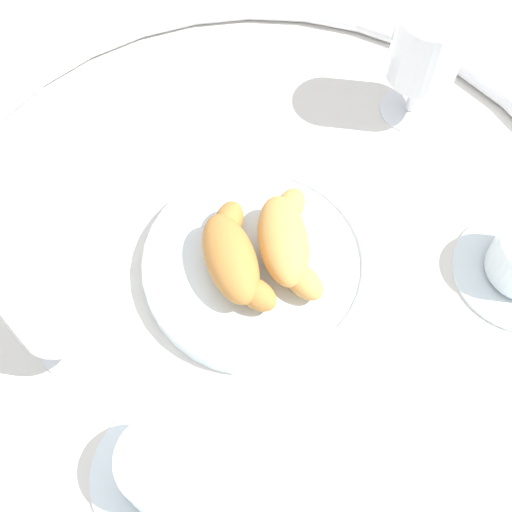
{
  "coord_description": "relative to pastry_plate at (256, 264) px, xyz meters",
  "views": [
    {
      "loc": [
        0.27,
        -0.2,
        0.62
      ],
      "look_at": [
        0.01,
        -0.01,
        0.03
      ],
      "focal_mm": 48.55,
      "sensor_mm": 36.0,
      "label": 1
    }
  ],
  "objects": [
    {
      "name": "croissant_large",
      "position": [
        -0.01,
        -0.02,
        0.03
      ],
      "size": [
        0.13,
        0.09,
        0.04
      ],
      "color": "#BC7A38",
      "rests_on": "pastry_plate"
    },
    {
      "name": "ground_plane",
      "position": [
        -0.01,
        0.01,
        -0.01
      ],
      "size": [
        2.2,
        2.2,
        0.0
      ],
      "primitive_type": "plane",
      "color": "silver"
    },
    {
      "name": "coffee_cup_near",
      "position": [
        0.12,
        -0.18,
        0.01
      ],
      "size": [
        0.14,
        0.14,
        0.06
      ],
      "color": "silver",
      "rests_on": "ground_plane"
    },
    {
      "name": "croissant_small",
      "position": [
        0.01,
        0.03,
        0.03
      ],
      "size": [
        0.12,
        0.1,
        0.04
      ],
      "color": "#D6994C",
      "rests_on": "pastry_plate"
    },
    {
      "name": "table_chrome_rim",
      "position": [
        -0.01,
        0.01,
        -0.0
      ],
      "size": [
        0.73,
        0.73,
        0.02
      ],
      "primitive_type": "torus",
      "color": "silver",
      "rests_on": "ground_plane"
    },
    {
      "name": "juice_glass_right",
      "position": [
        -0.04,
        -0.19,
        0.08
      ],
      "size": [
        0.08,
        0.08,
        0.14
      ],
      "color": "white",
      "rests_on": "ground_plane"
    },
    {
      "name": "juice_glass_left",
      "position": [
        -0.07,
        0.27,
        0.08
      ],
      "size": [
        0.08,
        0.08,
        0.14
      ],
      "color": "white",
      "rests_on": "ground_plane"
    },
    {
      "name": "pastry_plate",
      "position": [
        0.0,
        0.0,
        0.0
      ],
      "size": [
        0.23,
        0.23,
        0.02
      ],
      "color": "silver",
      "rests_on": "ground_plane"
    }
  ]
}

